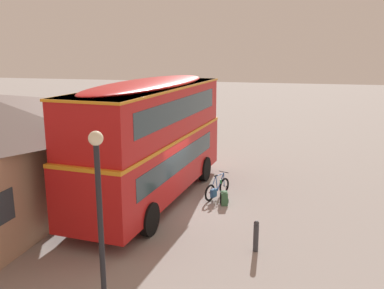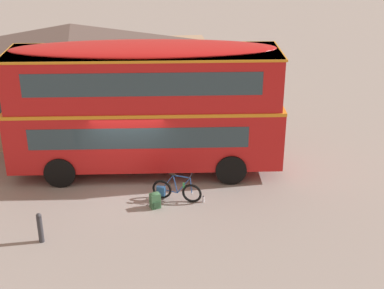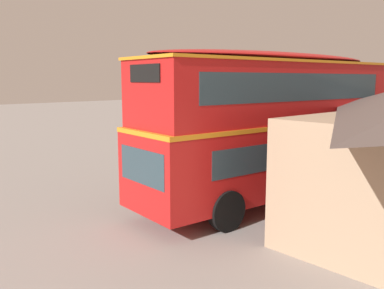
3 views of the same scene
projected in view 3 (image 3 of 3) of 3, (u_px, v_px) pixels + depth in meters
name	position (u px, v px, depth m)	size (l,w,h in m)	color
ground_plane	(257.00, 190.00, 14.92)	(120.00, 120.00, 0.00)	gray
double_decker_bus	(271.00, 121.00, 13.26)	(9.88, 3.38, 4.79)	black
touring_bicycle	(201.00, 181.00, 14.82)	(1.62, 0.77, 0.98)	black
backpack_on_ground	(207.00, 178.00, 15.60)	(0.39, 0.36, 0.57)	#386642
water_bottle_clear_plastic	(177.00, 191.00, 14.41)	(0.07, 0.07, 0.23)	silver
street_lamp	(342.00, 105.00, 19.88)	(0.28, 0.28, 4.44)	black
kerb_bollard	(236.00, 155.00, 19.02)	(0.16, 0.16, 0.97)	#333338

